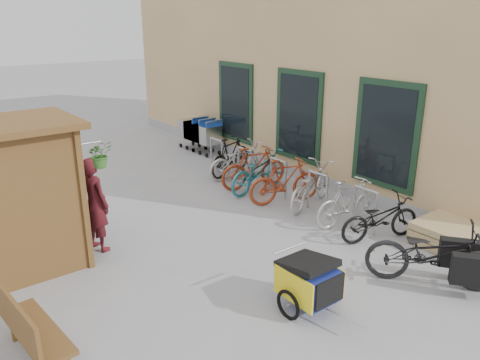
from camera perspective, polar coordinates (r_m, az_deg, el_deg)
ground at (r=7.73m, az=4.00°, el=-10.66°), size 80.00×80.00×0.00m
building at (r=14.54m, az=11.95°, el=17.32°), size 6.07×13.00×7.00m
kiosk at (r=7.87m, az=-27.02°, el=0.10°), size 2.49×1.65×2.40m
bike_rack at (r=10.58m, az=4.68°, el=0.73°), size 0.05×5.35×0.86m
pallet_stack at (r=9.09m, az=24.56°, el=-6.25°), size 1.00×1.20×0.40m
bench at (r=6.14m, az=-24.29°, el=-16.23°), size 0.53×1.41×0.88m
shopping_carts at (r=14.25m, az=-5.00°, el=5.98°), size 0.60×1.66×1.08m
child_trailer at (r=6.61m, az=8.41°, el=-11.95°), size 0.81×1.37×0.80m
cargo_bike at (r=7.62m, az=22.69°, el=-8.41°), size 1.68×1.95×1.01m
person_kiosk at (r=8.35m, az=-17.26°, el=-2.84°), size 0.54×0.69×1.67m
bike_0 at (r=8.84m, az=16.70°, el=-4.49°), size 1.69×1.02×0.84m
bike_1 at (r=9.30m, az=13.11°, el=-2.64°), size 1.62×0.66×0.94m
bike_2 at (r=10.09m, az=8.61°, el=-0.64°), size 1.88×1.13×0.93m
bike_3 at (r=10.16m, az=5.51°, el=-0.13°), size 1.75×0.95×1.01m
bike_4 at (r=10.89m, az=2.28°, el=1.11°), size 1.89×0.90×0.96m
bike_5 at (r=11.04m, az=1.70°, el=1.53°), size 1.75×0.81×1.01m
bike_6 at (r=11.81m, az=-0.12°, el=2.44°), size 1.78×0.74×0.91m
bike_7 at (r=12.03m, az=-1.13°, el=2.97°), size 1.72×0.98×1.00m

